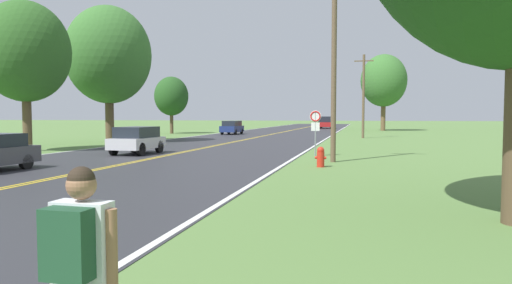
{
  "coord_description": "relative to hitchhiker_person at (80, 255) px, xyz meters",
  "views": [
    {
      "loc": [
        10.25,
        -0.83,
        2.13
      ],
      "look_at": [
        6.71,
        14.15,
        1.25
      ],
      "focal_mm": 32.0,
      "sensor_mm": 36.0,
      "label": 1
    }
  ],
  "objects": [
    {
      "name": "tree_behind_sign",
      "position": [
        -17.56,
        29.57,
        5.84
      ],
      "size": [
        6.66,
        6.66,
        10.76
      ],
      "color": "brown",
      "rests_on": "ground"
    },
    {
      "name": "tree_far_back",
      "position": [
        4.81,
        64.83,
        6.07
      ],
      "size": [
        6.48,
        6.48,
        10.89
      ],
      "color": "brown",
      "rests_on": "ground"
    },
    {
      "name": "fire_hydrant",
      "position": [
        0.38,
        15.95,
        -0.64
      ],
      "size": [
        0.47,
        0.31,
        0.85
      ],
      "color": "red",
      "rests_on": "ground"
    },
    {
      "name": "car_dark_blue_hatchback_mid_far",
      "position": [
        -12.64,
        47.35,
        -0.24
      ],
      "size": [
        1.88,
        3.91,
        1.56
      ],
      "rotation": [
        0.0,
        0.0,
        1.54
      ],
      "color": "black",
      "rests_on": "ground"
    },
    {
      "name": "traffic_sign",
      "position": [
        -0.36,
        20.97,
        0.74
      ],
      "size": [
        0.6,
        0.1,
        2.41
      ],
      "color": "gray",
      "rests_on": "ground"
    },
    {
      "name": "car_silver_hatchback_mid_near",
      "position": [
        -10.17,
        20.09,
        -0.25
      ],
      "size": [
        1.89,
        3.51,
        1.52
      ],
      "rotation": [
        0.0,
        0.0,
        1.55
      ],
      "color": "black",
      "rests_on": "ground"
    },
    {
      "name": "tree_mid_treeline",
      "position": [
        -20.41,
        48.04,
        3.41
      ],
      "size": [
        4.06,
        4.06,
        6.83
      ],
      "color": "brown",
      "rests_on": "ground"
    },
    {
      "name": "hitchhiker_person",
      "position": [
        0.0,
        0.0,
        0.0
      ],
      "size": [
        0.59,
        0.43,
        1.75
      ],
      "rotation": [
        0.0,
        0.0,
        1.55
      ],
      "color": "#475175",
      "rests_on": "ground"
    },
    {
      "name": "tree_left_verge",
      "position": [
        -17.58,
        20.46,
        4.87
      ],
      "size": [
        5.21,
        5.21,
        8.96
      ],
      "color": "brown",
      "rests_on": "ground"
    },
    {
      "name": "utility_pole_midground",
      "position": [
        0.75,
        18.17,
        3.74
      ],
      "size": [
        1.8,
        0.24,
        9.31
      ],
      "color": "brown",
      "rests_on": "ground"
    },
    {
      "name": "car_red_van_receding",
      "position": [
        -4.05,
        74.41,
        -0.03
      ],
      "size": [
        1.95,
        4.67,
        2.02
      ],
      "rotation": [
        0.0,
        0.0,
        -1.56
      ],
      "color": "black",
      "rests_on": "ground"
    },
    {
      "name": "car_dark_green_hatchback_distant",
      "position": [
        -5.41,
        84.85,
        -0.29
      ],
      "size": [
        2.0,
        3.57,
        1.42
      ],
      "rotation": [
        0.0,
        0.0,
        -1.54
      ],
      "color": "black",
      "rests_on": "ground"
    },
    {
      "name": "utility_pole_far",
      "position": [
        2.05,
        41.76,
        3.05
      ],
      "size": [
        1.8,
        0.24,
        7.94
      ],
      "color": "brown",
      "rests_on": "ground"
    }
  ]
}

